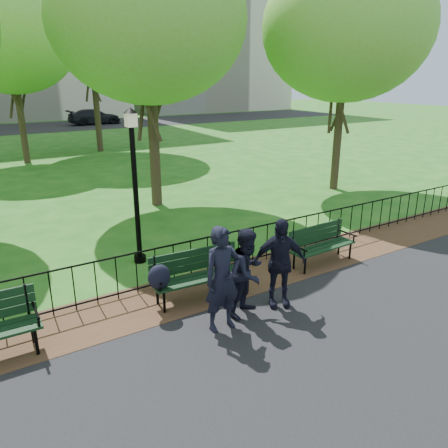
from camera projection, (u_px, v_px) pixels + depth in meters
ground at (236, 325)px, 7.56m from camera, size 120.00×120.00×0.00m
dirt_strip at (195, 291)px, 8.75m from camera, size 60.00×1.60×0.01m
iron_fence at (182, 260)px, 9.00m from camera, size 24.06×0.06×1.00m
apartment_east at (196, 11)px, 55.31m from camera, size 20.00×15.00×24.00m
park_bench_main at (181, 272)px, 8.10m from camera, size 1.99×0.70×1.03m
park_bench_right_a at (320, 240)px, 9.93m from camera, size 1.72×0.61×0.96m
lamppost at (135, 182)px, 9.56m from camera, size 0.31×0.31×3.49m
tree_near_e at (148, 18)px, 12.90m from camera, size 5.93×5.93×8.27m
tree_mid_e at (347, 28)px, 15.01m from camera, size 5.87×5.87×8.18m
tree_far_c at (9, 37)px, 20.02m from camera, size 6.03×6.03×8.40m
tree_far_e at (88, 11)px, 22.96m from camera, size 7.64×7.64×10.65m
person_left at (222, 279)px, 7.19m from camera, size 0.67×0.45×1.82m
person_mid at (248, 272)px, 7.71m from camera, size 0.88×0.68×1.61m
person_right at (279, 263)px, 7.97m from camera, size 1.08×0.78×1.70m
sedan_dark at (94, 117)px, 39.29m from camera, size 4.69×2.06×1.34m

